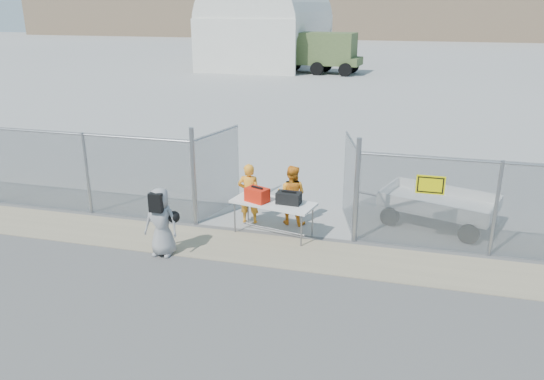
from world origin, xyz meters
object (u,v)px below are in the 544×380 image
(folding_table, at_px, (273,218))
(security_worker_left, at_px, (249,194))
(utility_trailer, at_px, (438,208))
(visitor, at_px, (161,222))
(security_worker_right, at_px, (292,195))

(folding_table, bearing_deg, security_worker_left, 156.64)
(folding_table, distance_m, security_worker_left, 1.02)
(folding_table, bearing_deg, utility_trailer, 35.80)
(folding_table, height_order, security_worker_left, security_worker_left)
(folding_table, distance_m, utility_trailer, 4.22)
(security_worker_left, bearing_deg, folding_table, 137.94)
(security_worker_left, distance_m, utility_trailer, 4.79)
(security_worker_left, relative_size, visitor, 1.01)
(visitor, bearing_deg, folding_table, 37.84)
(security_worker_right, xyz_separation_m, utility_trailer, (3.59, 0.93, -0.34))
(visitor, xyz_separation_m, utility_trailer, (5.97, 3.38, -0.35))
(security_worker_right, bearing_deg, folding_table, 74.94)
(visitor, bearing_deg, security_worker_left, 58.46)
(security_worker_left, height_order, utility_trailer, security_worker_left)
(folding_table, xyz_separation_m, utility_trailer, (3.86, 1.70, 0.01))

